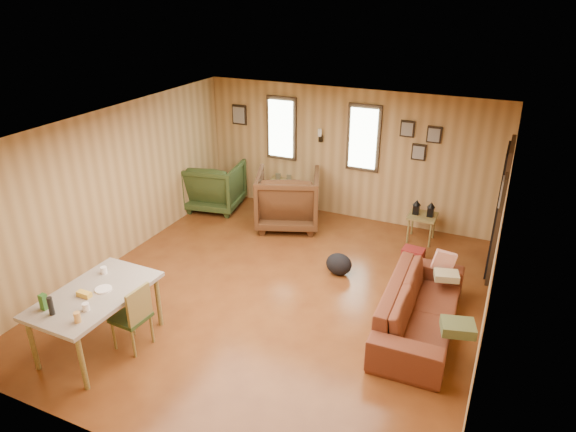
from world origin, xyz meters
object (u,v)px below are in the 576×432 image
object	(u,v)px
sofa	(421,301)
dining_table	(94,298)
recliner_brown	(288,196)
end_table	(284,188)
side_table	(423,214)
recliner_green	(214,183)

from	to	relation	value
sofa	dining_table	size ratio (longest dim) A/B	1.46
recliner_brown	end_table	world-z (taller)	recliner_brown
sofa	end_table	distance (m)	4.31
side_table	end_table	bearing A→B (deg)	172.49
recliner_brown	dining_table	xyz separation A→B (m)	(-0.64, -4.07, 0.12)
sofa	recliner_green	distance (m)	4.97
end_table	dining_table	world-z (taller)	dining_table
end_table	recliner_brown	bearing A→B (deg)	-60.57
recliner_green	side_table	world-z (taller)	recliner_green
side_table	recliner_brown	bearing A→B (deg)	-170.96
recliner_brown	end_table	size ratio (longest dim) A/B	1.64
recliner_brown	dining_table	bearing A→B (deg)	59.99
end_table	side_table	xyz separation A→B (m)	(2.75, -0.36, 0.12)
end_table	dining_table	size ratio (longest dim) A/B	0.46
side_table	dining_table	world-z (taller)	dining_table
recliner_green	side_table	xyz separation A→B (m)	(3.95, 0.24, -0.01)
sofa	side_table	distance (m)	2.55
sofa	side_table	bearing A→B (deg)	9.28
sofa	side_table	xyz separation A→B (m)	(-0.47, 2.50, 0.08)
sofa	recliner_green	bearing A→B (deg)	61.50
recliner_brown	dining_table	world-z (taller)	recliner_brown
recliner_green	dining_table	xyz separation A→B (m)	(0.98, -4.21, 0.18)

